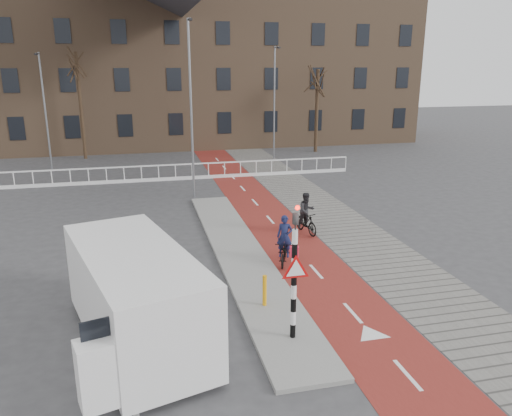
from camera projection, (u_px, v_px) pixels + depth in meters
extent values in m
plane|color=#38383A|center=(292.00, 303.00, 14.71)|extent=(120.00, 120.00, 0.00)
cube|color=maroon|center=(260.00, 208.00, 24.38)|extent=(2.50, 60.00, 0.01)
cube|color=slate|center=(314.00, 204.00, 25.01)|extent=(3.00, 60.00, 0.01)
cube|color=gray|center=(241.00, 255.00, 18.27)|extent=(1.80, 16.00, 0.12)
cylinder|color=black|center=(294.00, 285.00, 12.27)|extent=(0.14, 0.14, 2.88)
imported|color=black|center=(295.00, 213.00, 11.76)|extent=(0.13, 0.16, 0.80)
cylinder|color=#FF0C05|center=(297.00, 208.00, 11.58)|extent=(0.11, 0.02, 0.11)
cylinder|color=orange|center=(265.00, 290.00, 14.21)|extent=(0.12, 0.12, 0.92)
imported|color=black|center=(284.00, 251.00, 17.54)|extent=(1.13, 1.73, 0.86)
imported|color=#151C41|center=(285.00, 236.00, 17.38)|extent=(0.64, 0.53, 1.50)
cube|color=#EB2141|center=(294.00, 252.00, 17.06)|extent=(0.35, 0.29, 0.37)
imported|color=black|center=(306.00, 222.00, 20.58)|extent=(0.77, 1.64, 0.95)
imported|color=black|center=(306.00, 211.00, 20.44)|extent=(0.83, 0.70, 1.49)
cube|color=white|center=(136.00, 294.00, 12.30)|extent=(3.74, 6.14, 2.29)
cube|color=#1A783B|center=(87.00, 303.00, 12.07)|extent=(1.00, 3.54, 0.55)
cube|color=#1A783B|center=(183.00, 293.00, 12.59)|extent=(1.00, 3.54, 0.55)
cube|color=black|center=(135.00, 331.00, 9.84)|extent=(2.00, 0.60, 0.90)
cylinder|color=black|center=(119.00, 381.00, 10.47)|extent=(0.49, 0.85, 0.80)
cylinder|color=black|center=(204.00, 355.00, 11.37)|extent=(0.49, 0.85, 0.80)
cylinder|color=black|center=(83.00, 305.00, 13.74)|extent=(0.49, 0.85, 0.80)
cylinder|color=black|center=(152.00, 290.00, 14.65)|extent=(0.49, 0.85, 0.80)
cube|color=silver|center=(124.00, 167.00, 29.20)|extent=(28.00, 0.08, 0.08)
cube|color=silver|center=(125.00, 181.00, 29.44)|extent=(28.00, 0.10, 0.20)
cube|color=#7F6047|center=(146.00, 73.00, 42.24)|extent=(46.00, 10.00, 12.00)
cylinder|color=black|center=(81.00, 107.00, 35.83)|extent=(0.23, 0.23, 7.57)
cylinder|color=black|center=(317.00, 111.00, 38.94)|extent=(0.27, 0.27, 6.36)
cylinder|color=slate|center=(191.00, 112.00, 25.08)|extent=(0.12, 0.12, 8.89)
cylinder|color=slate|center=(45.00, 113.00, 32.17)|extent=(0.12, 0.12, 7.47)
cylinder|color=slate|center=(274.00, 104.00, 35.73)|extent=(0.12, 0.12, 7.95)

